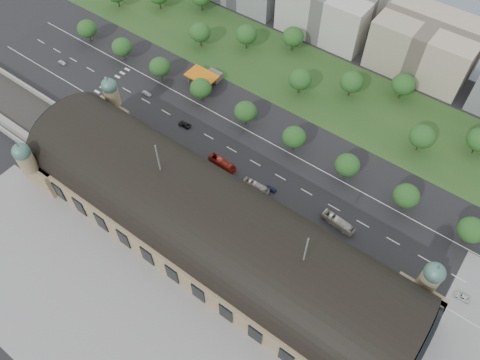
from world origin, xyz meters
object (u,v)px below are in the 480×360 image
Objects in this scene: parked_car_1 at (108,109)px; parked_car_4 at (139,134)px; traffic_car_6 at (462,297)px; bus_mid at (256,186)px; parked_car_0 at (145,129)px; petrol_station at (208,76)px; traffic_car_0 at (62,62)px; traffic_car_4 at (270,189)px; parked_car_6 at (179,149)px; parked_car_2 at (155,144)px; traffic_car_2 at (185,124)px; parked_car_5 at (213,169)px; traffic_car_1 at (147,94)px; bus_west at (222,163)px; parked_car_3 at (184,152)px; bus_east at (338,222)px.

parked_car_1 is 1.09× the size of parked_car_4.
bus_mid is at bearing -90.78° from traffic_car_6.
parked_car_0 is 0.72× the size of parked_car_1.
petrol_station reaches higher than traffic_car_0.
traffic_car_6 is at bearing 86.16° from traffic_car_4.
traffic_car_4 is 41.73m from parked_car_6.
parked_car_2 is 46.85m from bus_mid.
parked_car_6 reaches higher than parked_car_1.
traffic_car_2 is 13.73m from parked_car_6.
traffic_car_6 is at bearing 63.53° from parked_car_5.
parked_car_4 is at bearing -21.21° from parked_car_0.
parked_car_6 reaches higher than traffic_car_1.
bus_west is at bearing 67.98° from traffic_car_2.
parked_car_4 reaches higher than traffic_car_2.
traffic_car_6 is 96.92m from bus_west.
traffic_car_1 reaches higher than parked_car_0.
bus_west is at bearing 127.02° from parked_car_5.
traffic_car_1 is 0.82× the size of parked_car_2.
traffic_car_1 is 39.31m from parked_car_3.
petrol_station is at bearing -166.45° from traffic_car_2.
parked_car_2 is (71.11, -11.98, 0.01)m from traffic_car_0.
traffic_car_0 is at bearing -124.19° from parked_car_0.
petrol_station is at bearing -169.80° from parked_car_5.
traffic_car_0 is at bearing 89.95° from bus_west.
parked_car_2 is 0.50× the size of bus_mid.
parked_car_0 is at bearing -142.31° from traffic_car_1.
bus_east is at bearing 67.20° from parked_car_5.
traffic_car_4 is 0.87× the size of parked_car_1.
parked_car_3 is at bearing 82.88° from parked_car_2.
parked_car_0 is at bearing 91.44° from bus_mid.
parked_car_0 is 0.69× the size of parked_car_6.
parked_car_4 is 1.08× the size of parked_car_5.
traffic_car_0 reaches higher than parked_car_3.
parked_car_5 is (15.37, 0.00, -0.07)m from parked_car_3.
bus_east is at bearing 67.67° from parked_car_0.
parked_car_4 is at bearing -89.09° from traffic_car_6.
petrol_station reaches higher than parked_car_6.
traffic_car_0 reaches higher than parked_car_1.
traffic_car_0 is at bearing 95.34° from bus_east.
parked_car_6 is (18.77, 4.00, 0.00)m from parked_car_4.
traffic_car_6 is 114.05m from parked_car_3.
bus_mid is at bearing 102.87° from bus_east.
parked_car_6 reaches higher than parked_car_4.
traffic_car_2 is at bearing -71.09° from petrol_station.
traffic_car_0 is 0.85× the size of parked_car_2.
bus_mid reaches higher than traffic_car_0.
traffic_car_0 is 0.99× the size of traffic_car_4.
traffic_car_4 reaches higher than traffic_car_0.
petrol_station is at bearing -175.62° from parked_car_3.
petrol_station is at bearing 129.67° from parked_car_1.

